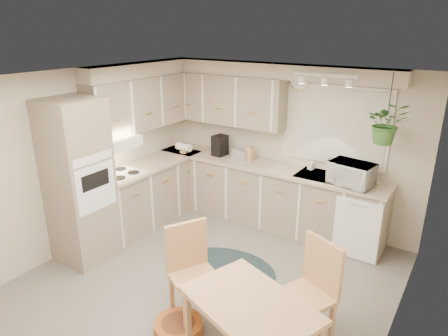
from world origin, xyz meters
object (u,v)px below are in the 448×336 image
(chair_back, at_px, (304,295))
(microwave, at_px, (352,171))
(braided_rug, at_px, (224,270))
(dining_table, at_px, (249,336))
(pet_bed, at_px, (178,327))
(chair_left, at_px, (196,277))

(chair_back, bearing_deg, microwave, -60.55)
(chair_back, distance_m, braided_rug, 1.48)
(dining_table, relative_size, pet_bed, 2.30)
(dining_table, relative_size, chair_left, 1.10)
(pet_bed, bearing_deg, dining_table, 0.20)
(braided_rug, bearing_deg, pet_bed, -79.49)
(chair_left, distance_m, pet_bed, 0.53)
(pet_bed, bearing_deg, braided_rug, 100.51)
(chair_back, bearing_deg, braided_rug, 0.01)
(microwave, bearing_deg, braided_rug, -119.57)
(microwave, bearing_deg, chair_left, -101.67)
(microwave, bearing_deg, chair_back, -75.45)
(pet_bed, xyz_separation_m, microwave, (0.87, 2.50, 1.07))
(pet_bed, bearing_deg, microwave, 70.95)
(chair_back, xyz_separation_m, braided_rug, (-1.27, 0.56, -0.51))
(chair_back, distance_m, microwave, 2.02)
(dining_table, height_order, chair_left, chair_left)
(dining_table, bearing_deg, chair_left, 161.61)
(dining_table, distance_m, chair_back, 0.66)
(chair_back, relative_size, braided_rug, 0.77)
(pet_bed, bearing_deg, chair_left, 83.57)
(dining_table, height_order, pet_bed, dining_table)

